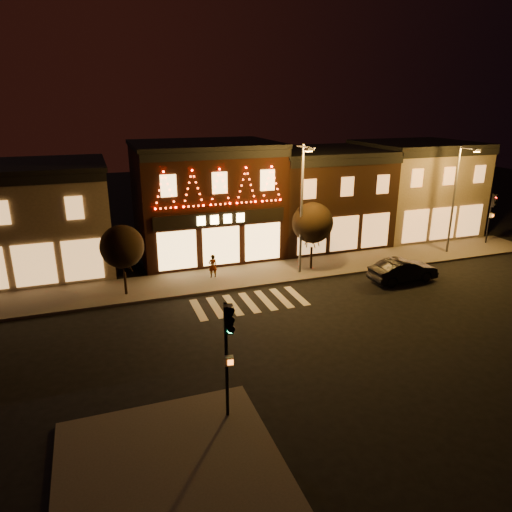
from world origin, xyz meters
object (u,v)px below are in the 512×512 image
pedestrian (213,266)px  traffic_signal_near (228,339)px  dark_sedan (403,270)px

pedestrian → traffic_signal_near: bearing=76.8°
dark_sedan → pedestrian: (-11.44, 4.39, 0.18)m
dark_sedan → pedestrian: size_ratio=2.91×
traffic_signal_near → pedestrian: (3.00, 14.01, -2.40)m
traffic_signal_near → dark_sedan: size_ratio=1.00×
traffic_signal_near → pedestrian: bearing=88.7°
dark_sedan → pedestrian: 12.25m
traffic_signal_near → pedestrian: 14.53m
pedestrian → dark_sedan: bearing=157.8°
traffic_signal_near → dark_sedan: (14.44, 9.62, -2.58)m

